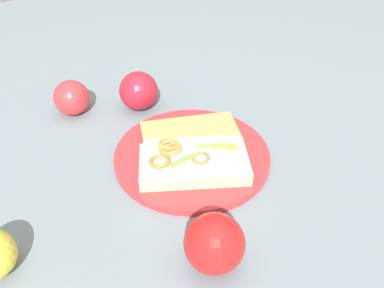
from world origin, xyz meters
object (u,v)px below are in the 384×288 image
object	(u,v)px
bread_slice_side	(190,134)
apple_0	(72,98)
sandwich	(193,161)
plate	(192,156)
apple_1	(214,243)
apple_3	(140,90)

from	to	relation	value
bread_slice_side	apple_0	size ratio (longest dim) A/B	2.44
sandwich	bread_slice_side	world-z (taller)	sandwich
plate	apple_0	xyz separation A→B (m)	(0.12, -0.25, 0.03)
apple_0	sandwich	bearing A→B (deg)	108.71
plate	bread_slice_side	world-z (taller)	bread_slice_side
plate	apple_0	size ratio (longest dim) A/B	3.86
plate	apple_1	bearing A→B (deg)	64.15
bread_slice_side	apple_3	world-z (taller)	apple_3
apple_0	apple_1	size ratio (longest dim) A/B	0.87
plate	apple_3	size ratio (longest dim) A/B	3.47
sandwich	apple_0	world-z (taller)	apple_0
sandwich	bread_slice_side	size ratio (longest dim) A/B	1.16
plate	sandwich	size ratio (longest dim) A/B	1.36
sandwich	bread_slice_side	bearing A→B (deg)	-91.30
sandwich	apple_0	bearing A→B (deg)	-42.31
apple_3	apple_0	bearing A→B (deg)	-24.41
bread_slice_side	apple_0	bearing A→B (deg)	-34.55
sandwich	apple_3	bearing A→B (deg)	-67.51
plate	apple_1	world-z (taller)	apple_1
bread_slice_side	plate	bearing A→B (deg)	82.92
apple_0	apple_3	world-z (taller)	apple_3
apple_1	apple_0	bearing A→B (deg)	-86.72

